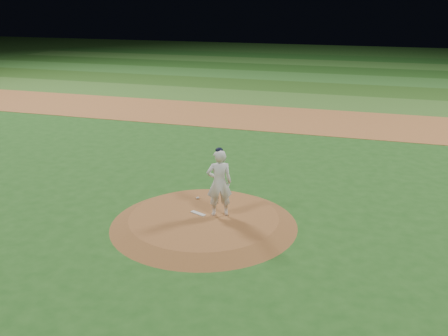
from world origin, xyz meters
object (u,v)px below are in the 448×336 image
object	(u,v)px
pitchers_mound	(204,220)
pitching_rubber	(198,213)
pitcher_on_mound	(219,183)
rosin_bag	(198,198)

from	to	relation	value
pitchers_mound	pitching_rubber	size ratio (longest dim) A/B	10.65
pitchers_mound	pitcher_on_mound	distance (m)	1.24
rosin_bag	pitcher_on_mound	size ratio (longest dim) A/B	0.05
rosin_bag	pitching_rubber	bearing A→B (deg)	-69.43
pitching_rubber	pitcher_on_mound	world-z (taller)	pitcher_on_mound
pitching_rubber	rosin_bag	size ratio (longest dim) A/B	4.65
pitchers_mound	rosin_bag	xyz separation A→B (m)	(-0.64, 1.22, 0.16)
pitchers_mound	pitcher_on_mound	size ratio (longest dim) A/B	2.65
pitchers_mound	pitching_rubber	world-z (taller)	pitching_rubber
rosin_bag	pitcher_on_mound	world-z (taller)	pitcher_on_mound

